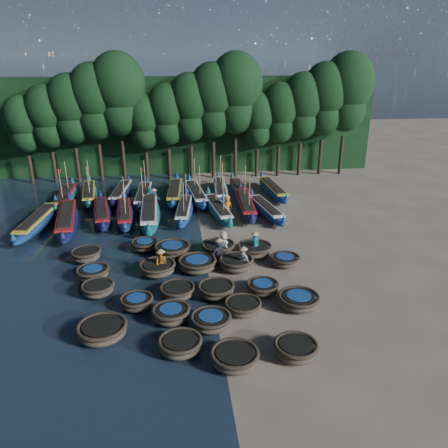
{
  "coord_description": "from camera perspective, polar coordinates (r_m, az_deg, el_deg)",
  "views": [
    {
      "loc": [
        -1.79,
        -24.67,
        12.21
      ],
      "look_at": [
        1.5,
        3.07,
        1.3
      ],
      "focal_mm": 35.0,
      "sensor_mm": 36.0,
      "label": 1
    }
  ],
  "objects": [
    {
      "name": "long_boat_17",
      "position": [
        40.62,
        6.4,
        4.49
      ],
      "size": [
        2.0,
        7.96,
        1.41
      ],
      "rotation": [
        0.0,
        0.0,
        0.08
      ],
      "color": "navy",
      "rests_on": "ground"
    },
    {
      "name": "coracle_24",
      "position": [
        28.26,
        3.99,
        -3.33
      ],
      "size": [
        2.75,
        2.75,
        0.78
      ],
      "rotation": [
        0.0,
        0.0,
        0.38
      ],
      "color": "brown",
      "rests_on": "ground"
    },
    {
      "name": "coracle_23",
      "position": [
        28.35,
        -0.77,
        -3.15
      ],
      "size": [
        2.43,
        2.43,
        0.81
      ],
      "rotation": [
        0.0,
        0.0,
        0.21
      ],
      "color": "brown",
      "rests_on": "ground"
    },
    {
      "name": "coracle_22",
      "position": [
        28.25,
        -6.76,
        -3.34
      ],
      "size": [
        2.58,
        2.58,
        0.84
      ],
      "rotation": [
        0.0,
        0.0,
        -0.21
      ],
      "color": "brown",
      "rests_on": "ground"
    },
    {
      "name": "long_boat_3",
      "position": [
        35.08,
        -12.85,
        1.31
      ],
      "size": [
        2.09,
        7.64,
        3.26
      ],
      "rotation": [
        0.0,
        0.0,
        0.1
      ],
      "color": "navy",
      "rests_on": "ground"
    },
    {
      "name": "fisherman_2",
      "position": [
        25.97,
        -8.21,
        -4.9
      ],
      "size": [
        0.95,
        0.92,
        1.74
      ],
      "rotation": [
        0.0,
        0.0,
        5.62
      ],
      "color": "#C06D19",
      "rests_on": "ground"
    },
    {
      "name": "coracle_9",
      "position": [
        23.04,
        9.71,
        -9.78
      ],
      "size": [
        2.3,
        2.3,
        0.73
      ],
      "rotation": [
        0.0,
        0.0,
        -0.15
      ],
      "color": "brown",
      "rests_on": "ground"
    },
    {
      "name": "long_boat_6",
      "position": [
        35.13,
        -0.78,
        1.91
      ],
      "size": [
        2.37,
        7.84,
        3.36
      ],
      "rotation": [
        0.0,
        0.0,
        0.13
      ],
      "color": "#0F5553",
      "rests_on": "ground"
    },
    {
      "name": "fisherman_4",
      "position": [
        26.04,
        2.51,
        -4.56
      ],
      "size": [
        0.85,
        0.96,
        1.75
      ],
      "rotation": [
        0.0,
        0.0,
        2.21
      ],
      "color": "beige",
      "rests_on": "ground"
    },
    {
      "name": "long_boat_5",
      "position": [
        35.14,
        -5.21,
        1.8
      ],
      "size": [
        2.14,
        7.57,
        3.23
      ],
      "rotation": [
        0.0,
        0.0,
        -0.11
      ],
      "color": "navy",
      "rests_on": "ground"
    },
    {
      "name": "tree_12",
      "position": [
        46.89,
        10.22,
        15.03
      ],
      "size": [
        4.51,
        4.51,
        10.63
      ],
      "color": "black",
      "rests_on": "ground"
    },
    {
      "name": "long_boat_7",
      "position": [
        36.11,
        2.79,
        2.51
      ],
      "size": [
        1.82,
        8.51,
        3.62
      ],
      "rotation": [
        0.0,
        0.0,
        -0.04
      ],
      "color": "#11143E",
      "rests_on": "ground"
    },
    {
      "name": "long_boat_14",
      "position": [
        39.03,
        -3.68,
        3.92
      ],
      "size": [
        2.31,
        8.28,
        3.54
      ],
      "rotation": [
        0.0,
        0.0,
        0.11
      ],
      "color": "navy",
      "rests_on": "ground"
    },
    {
      "name": "coracle_2",
      "position": [
        19.8,
        -5.76,
        -15.4
      ],
      "size": [
        2.12,
        2.12,
        0.7
      ],
      "rotation": [
        0.0,
        0.0,
        -0.18
      ],
      "color": "brown",
      "rests_on": "ground"
    },
    {
      "name": "long_boat_0",
      "position": [
        35.23,
        -23.17,
        0.24
      ],
      "size": [
        2.33,
        8.44,
        1.49
      ],
      "rotation": [
        0.0,
        0.0,
        -0.1
      ],
      "color": "navy",
      "rests_on": "ground"
    },
    {
      "name": "fisherman_3",
      "position": [
        26.73,
        -0.64,
        -3.68
      ],
      "size": [
        1.3,
        1.13,
        1.94
      ],
      "rotation": [
        0.0,
        0.0,
        0.53
      ],
      "color": "black",
      "rests_on": "ground"
    },
    {
      "name": "coracle_5",
      "position": [
        21.26,
        -15.62,
        -13.22
      ],
      "size": [
        2.37,
        2.37,
        0.76
      ],
      "rotation": [
        0.0,
        0.0,
        0.09
      ],
      "color": "brown",
      "rests_on": "ground"
    },
    {
      "name": "coracle_21",
      "position": [
        29.46,
        -10.32,
        -2.67
      ],
      "size": [
        2.08,
        2.08,
        0.69
      ],
      "rotation": [
        0.0,
        0.0,
        -0.27
      ],
      "color": "brown",
      "rests_on": "ground"
    },
    {
      "name": "fisherman_0",
      "position": [
        27.8,
        -0.06,
        -2.66
      ],
      "size": [
        0.87,
        0.98,
        1.89
      ],
      "rotation": [
        0.0,
        0.0,
        2.07
      ],
      "color": "beige",
      "rests_on": "ground"
    },
    {
      "name": "coracle_10",
      "position": [
        24.72,
        -16.14,
        -8.11
      ],
      "size": [
        1.95,
        1.95,
        0.71
      ],
      "rotation": [
        0.0,
        0.0,
        0.21
      ],
      "color": "brown",
      "rests_on": "ground"
    },
    {
      "name": "coracle_11",
      "position": [
        23.1,
        -11.34,
        -9.94
      ],
      "size": [
        2.03,
        2.03,
        0.65
      ],
      "rotation": [
        0.0,
        0.0,
        0.34
      ],
      "color": "brown",
      "rests_on": "ground"
    },
    {
      "name": "long_boat_15",
      "position": [
        40.12,
        -0.5,
        4.45
      ],
      "size": [
        1.87,
        8.25,
        3.51
      ],
      "rotation": [
        0.0,
        0.0,
        -0.05
      ],
      "color": "navy",
      "rests_on": "ground"
    },
    {
      "name": "foliage_wall",
      "position": [
        48.74,
        -4.7,
        12.76
      ],
      "size": [
        40.0,
        3.0,
        10.0
      ],
      "primitive_type": "cube",
      "color": "black",
      "rests_on": "ground"
    },
    {
      "name": "fisherman_1",
      "position": [
        27.97,
        4.05,
        -2.54
      ],
      "size": [
        0.67,
        0.54,
        1.82
      ],
      "rotation": [
        0.0,
        0.0,
        2.86
      ],
      "color": "#1A5F71",
      "rests_on": "ground"
    },
    {
      "name": "coracle_19",
      "position": [
        27.23,
        7.96,
        -4.67
      ],
      "size": [
        2.22,
        2.22,
        0.63
      ],
      "rotation": [
        0.0,
        0.0,
        0.36
      ],
      "color": "brown",
      "rests_on": "ground"
    },
    {
      "name": "coracle_3",
      "position": [
        19.03,
        1.4,
        -17.01
      ],
      "size": [
        2.37,
        2.37,
        0.71
      ],
      "rotation": [
        0.0,
        0.0,
        -0.25
      ],
      "color": "brown",
      "rests_on": "ground"
    },
    {
      "name": "tree_3",
      "position": [
        45.46,
        -16.58,
        15.17
      ],
      "size": [
        4.92,
        4.92,
        11.6
      ],
      "color": "black",
      "rests_on": "ground"
    },
    {
      "name": "tree_9",
      "position": [
        45.28,
        1.57,
        16.84
      ],
      "size": [
        5.34,
        5.34,
        12.58
      ],
      "color": "black",
      "rests_on": "ground"
    },
    {
      "name": "coracle_14",
      "position": [
        24.06,
        5.05,
        -8.22
      ],
      "size": [
        1.82,
        1.82,
        0.65
      ],
      "rotation": [
        0.0,
        0.0,
        0.02
      ],
      "color": "brown",
      "rests_on": "ground"
    },
    {
      "name": "coracle_8",
      "position": [
        22.36,
        2.48,
        -10.67
      ],
      "size": [
        2.08,
        2.08,
        0.64
      ],
      "rotation": [
        0.0,
        0.0,
        -0.2
      ],
      "color": "brown",
      "rests_on": "ground"
    },
    {
      "name": "coracle_12",
      "position": [
        23.78,
        -6.1,
        -8.65
      ],
      "size": [
        2.26,
        2.26,
        0.66
      ],
      "rotation": [
        0.0,
        0.0,
        0.3
      ],
      "color": "brown",
      "rests_on": "ground"
    },
    {
      "name": "long_boat_16",
      "position": [
        40.34,
        2.15,
        4.45
      ],
      "size": [
        1.84,
        7.48,
        1.32
      ],
      "rotation": [
        0.0,
        0.0,
        0.07
      ],
      "color": "#0F5553",
      "rests_on": "ground"
    },
    {
      "name": "tree_2",
      "position": [
        45.95,
        -19.4,
        14.07
      ],
      "size": [
        4.51,
        4.51,
        10.63
      ],
      "color": "black",
      "rests_on": "ground"
    },
    {
      "name": "tree_5",
      "position": [
        45.18,
        -10.41,
        13.06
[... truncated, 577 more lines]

